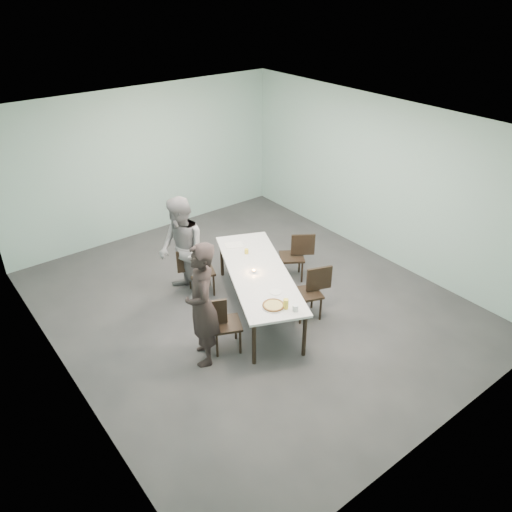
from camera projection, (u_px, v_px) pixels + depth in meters
ground at (250, 304)px, 8.38m from camera, size 7.00×7.00×0.00m
room_shell at (250, 192)px, 7.37m from camera, size 6.02×7.02×3.01m
table at (258, 275)px, 7.88m from camera, size 1.87×2.74×0.75m
chair_near_left at (220, 321)px, 7.16m from camera, size 0.65×0.56×0.87m
chair_far_left at (196, 268)px, 8.42m from camera, size 0.65×0.54×0.87m
chair_near_right at (312, 289)px, 7.88m from camera, size 0.65×0.54×0.87m
chair_far_right at (296, 253)px, 8.86m from camera, size 0.63×0.58×0.87m
diner_near at (202, 305)px, 6.76m from camera, size 0.70×0.81×1.86m
diner_far at (182, 250)px, 8.15m from camera, size 0.80×0.96×1.80m
pizza at (273, 305)px, 7.03m from camera, size 0.34×0.34×0.04m
side_plate at (276, 292)px, 7.35m from camera, size 0.18×0.18×0.01m
beer_glass at (286, 304)px, 6.96m from camera, size 0.08×0.08×0.15m
water_tumbler at (295, 308)px, 6.93m from camera, size 0.08×0.08×0.09m
tealight at (254, 271)px, 7.82m from camera, size 0.06×0.06×0.05m
amber_tumbler at (246, 251)px, 8.33m from camera, size 0.07×0.07×0.08m
menu at (234, 245)px, 8.60m from camera, size 0.36×0.32×0.01m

